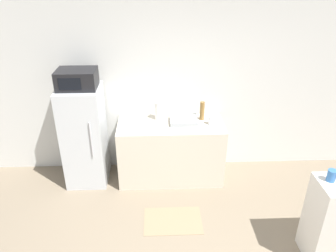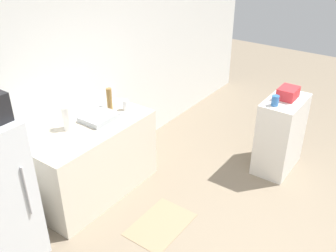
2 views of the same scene
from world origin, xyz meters
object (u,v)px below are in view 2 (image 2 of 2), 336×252
at_px(jar, 275,101).
at_px(bottle_tall, 109,99).
at_px(paper_towel_roll, 68,118).
at_px(bottle_short, 126,105).
at_px(basket, 288,93).

bearing_deg(jar, bottle_tall, 123.34).
relative_size(bottle_tall, paper_towel_roll, 1.01).
height_order(bottle_short, basket, basket).
height_order(jar, paper_towel_roll, paper_towel_roll).
height_order(bottle_short, paper_towel_roll, paper_towel_roll).
xyz_separation_m(jar, paper_towel_roll, (-1.71, 1.68, -0.02)).
xyz_separation_m(bottle_short, paper_towel_roll, (-0.73, 0.19, 0.07)).
relative_size(bottle_short, paper_towel_roll, 0.47).
bearing_deg(bottle_short, paper_towel_roll, 165.30).
xyz_separation_m(bottle_short, jar, (0.98, -1.49, 0.09)).
relative_size(bottle_short, jar, 1.01).
height_order(bottle_tall, basket, bottle_tall).
distance_m(basket, paper_towel_roll, 2.65).
distance_m(bottle_tall, bottle_short, 0.21).
bearing_deg(bottle_short, basket, -50.42).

